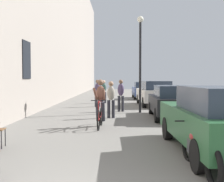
{
  "coord_description": "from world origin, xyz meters",
  "views": [
    {
      "loc": [
        0.89,
        -2.72,
        1.74
      ],
      "look_at": [
        0.62,
        12.39,
        1.08
      ],
      "focal_mm": 45.56,
      "sensor_mm": 36.0,
      "label": 1
    }
  ],
  "objects_px": {
    "parked_car_second": "(172,101)",
    "parked_motorcycle": "(199,150)",
    "street_lamp": "(140,52)",
    "parked_car_third": "(154,93)",
    "pedestrian_furthest": "(104,90)",
    "parked_car_fourth": "(143,90)",
    "parked_car_nearest": "(217,119)",
    "pedestrian_far": "(97,92)",
    "cyclist_on_bicycle": "(100,105)",
    "pedestrian_near": "(111,97)",
    "pedestrian_mid": "(121,94)"
  },
  "relations": [
    {
      "from": "parked_car_second",
      "to": "parked_motorcycle",
      "type": "relative_size",
      "value": 1.92
    },
    {
      "from": "street_lamp",
      "to": "parked_motorcycle",
      "type": "bearing_deg",
      "value": -87.7
    },
    {
      "from": "street_lamp",
      "to": "parked_car_third",
      "type": "relative_size",
      "value": 1.08
    },
    {
      "from": "pedestrian_furthest",
      "to": "parked_car_third",
      "type": "xyz_separation_m",
      "value": [
        3.34,
        -1.86,
        -0.09
      ]
    },
    {
      "from": "street_lamp",
      "to": "parked_car_third",
      "type": "distance_m",
      "value": 4.53
    },
    {
      "from": "parked_car_fourth",
      "to": "parked_car_nearest",
      "type": "bearing_deg",
      "value": -89.83
    },
    {
      "from": "parked_car_second",
      "to": "pedestrian_far",
      "type": "bearing_deg",
      "value": 125.36
    },
    {
      "from": "pedestrian_furthest",
      "to": "parked_car_fourth",
      "type": "bearing_deg",
      "value": 54.86
    },
    {
      "from": "parked_car_third",
      "to": "parked_motorcycle",
      "type": "distance_m",
      "value": 12.95
    },
    {
      "from": "cyclist_on_bicycle",
      "to": "parked_car_third",
      "type": "distance_m",
      "value": 8.62
    },
    {
      "from": "pedestrian_near",
      "to": "pedestrian_mid",
      "type": "height_order",
      "value": "pedestrian_mid"
    },
    {
      "from": "parked_car_second",
      "to": "parked_car_fourth",
      "type": "xyz_separation_m",
      "value": [
        -0.14,
        12.2,
        0.0
      ]
    },
    {
      "from": "parked_car_fourth",
      "to": "parked_motorcycle",
      "type": "height_order",
      "value": "parked_car_fourth"
    },
    {
      "from": "cyclist_on_bicycle",
      "to": "parked_car_second",
      "type": "height_order",
      "value": "cyclist_on_bicycle"
    },
    {
      "from": "parked_car_third",
      "to": "pedestrian_mid",
      "type": "bearing_deg",
      "value": -124.22
    },
    {
      "from": "pedestrian_near",
      "to": "pedestrian_far",
      "type": "xyz_separation_m",
      "value": [
        -0.94,
        5.01,
        0.03
      ]
    },
    {
      "from": "pedestrian_far",
      "to": "street_lamp",
      "type": "relative_size",
      "value": 0.34
    },
    {
      "from": "pedestrian_mid",
      "to": "cyclist_on_bicycle",
      "type": "bearing_deg",
      "value": -99.46
    },
    {
      "from": "parked_car_fourth",
      "to": "cyclist_on_bicycle",
      "type": "bearing_deg",
      "value": -101.19
    },
    {
      "from": "pedestrian_furthest",
      "to": "parked_car_third",
      "type": "relative_size",
      "value": 0.36
    },
    {
      "from": "pedestrian_mid",
      "to": "street_lamp",
      "type": "bearing_deg",
      "value": -25.88
    },
    {
      "from": "cyclist_on_bicycle",
      "to": "parked_motorcycle",
      "type": "relative_size",
      "value": 0.82
    },
    {
      "from": "cyclist_on_bicycle",
      "to": "parked_car_nearest",
      "type": "xyz_separation_m",
      "value": [
        2.92,
        -3.61,
        0.0
      ]
    },
    {
      "from": "pedestrian_far",
      "to": "parked_car_second",
      "type": "bearing_deg",
      "value": -54.64
    },
    {
      "from": "parked_car_nearest",
      "to": "street_lamp",
      "type": "bearing_deg",
      "value": 98.07
    },
    {
      "from": "parked_car_nearest",
      "to": "pedestrian_mid",
      "type": "bearing_deg",
      "value": 104.01
    },
    {
      "from": "pedestrian_mid",
      "to": "parked_car_fourth",
      "type": "distance_m",
      "value": 9.85
    },
    {
      "from": "street_lamp",
      "to": "parked_car_nearest",
      "type": "bearing_deg",
      "value": -81.93
    },
    {
      "from": "pedestrian_mid",
      "to": "parked_car_second",
      "type": "distance_m",
      "value": 3.39
    },
    {
      "from": "pedestrian_mid",
      "to": "parked_car_fourth",
      "type": "relative_size",
      "value": 0.41
    },
    {
      "from": "parked_car_fourth",
      "to": "parked_car_third",
      "type": "bearing_deg",
      "value": -88.67
    },
    {
      "from": "cyclist_on_bicycle",
      "to": "street_lamp",
      "type": "distance_m",
      "value": 5.24
    },
    {
      "from": "pedestrian_furthest",
      "to": "parked_car_fourth",
      "type": "distance_m",
      "value": 5.54
    },
    {
      "from": "parked_car_second",
      "to": "parked_motorcycle",
      "type": "bearing_deg",
      "value": -96.79
    },
    {
      "from": "parked_car_third",
      "to": "parked_motorcycle",
      "type": "height_order",
      "value": "parked_car_third"
    },
    {
      "from": "pedestrian_furthest",
      "to": "parked_motorcycle",
      "type": "bearing_deg",
      "value": -80.48
    },
    {
      "from": "cyclist_on_bicycle",
      "to": "parked_car_second",
      "type": "distance_m",
      "value": 3.76
    },
    {
      "from": "cyclist_on_bicycle",
      "to": "parked_car_fourth",
      "type": "bearing_deg",
      "value": 78.81
    },
    {
      "from": "pedestrian_far",
      "to": "parked_car_third",
      "type": "distance_m",
      "value": 3.69
    },
    {
      "from": "cyclist_on_bicycle",
      "to": "parked_car_fourth",
      "type": "distance_m",
      "value": 14.75
    },
    {
      "from": "pedestrian_near",
      "to": "parked_motorcycle",
      "type": "distance_m",
      "value": 7.41
    },
    {
      "from": "cyclist_on_bicycle",
      "to": "pedestrian_furthest",
      "type": "relative_size",
      "value": 1.09
    },
    {
      "from": "parked_car_nearest",
      "to": "parked_car_fourth",
      "type": "distance_m",
      "value": 18.08
    },
    {
      "from": "cyclist_on_bicycle",
      "to": "parked_car_fourth",
      "type": "xyz_separation_m",
      "value": [
        2.86,
        14.47,
        -0.05
      ]
    },
    {
      "from": "parked_car_third",
      "to": "parked_car_fourth",
      "type": "xyz_separation_m",
      "value": [
        -0.15,
        6.39,
        -0.07
      ]
    },
    {
      "from": "cyclist_on_bicycle",
      "to": "pedestrian_far",
      "type": "relative_size",
      "value": 1.05
    },
    {
      "from": "cyclist_on_bicycle",
      "to": "pedestrian_mid",
      "type": "relative_size",
      "value": 1.04
    },
    {
      "from": "parked_car_nearest",
      "to": "parked_car_second",
      "type": "relative_size",
      "value": 1.08
    },
    {
      "from": "street_lamp",
      "to": "parked_motorcycle",
      "type": "distance_m",
      "value": 9.6
    },
    {
      "from": "parked_motorcycle",
      "to": "parked_car_third",
      "type": "bearing_deg",
      "value": 86.2
    }
  ]
}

